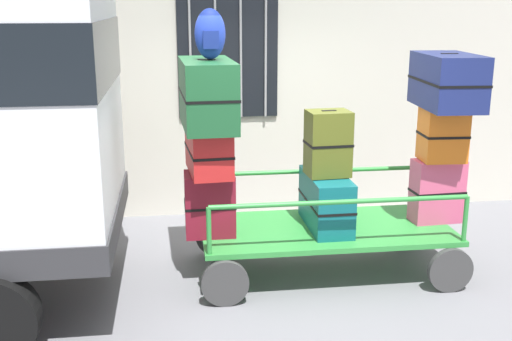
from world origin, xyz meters
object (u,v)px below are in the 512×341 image
suitcase_left_middle (209,150)px  suitcase_center_middle (443,134)px  suitcase_center_top (447,81)px  backpack (210,34)px  suitcase_midleft_bottom (326,201)px  suitcase_center_bottom (437,191)px  suitcase_left_top (207,94)px  suitcase_left_bottom (210,204)px  suitcase_midleft_middle (328,143)px  luggage_cart (325,235)px

suitcase_left_middle → suitcase_center_middle: (2.27, 0.01, 0.08)m
suitcase_center_top → backpack: size_ratio=2.11×
suitcase_center_middle → suitcase_center_top: bearing=-90.0°
suitcase_midleft_bottom → suitcase_center_bottom: bearing=0.3°
suitcase_left_top → backpack: 0.53m
suitcase_midleft_bottom → suitcase_left_middle: bearing=-178.5°
suitcase_center_bottom → suitcase_center_top: size_ratio=0.69×
suitcase_left_bottom → suitcase_midleft_middle: (1.14, 0.04, 0.54)m
suitcase_midleft_bottom → suitcase_center_bottom: suitcase_center_bottom is taller
suitcase_left_middle → suitcase_left_bottom: bearing=-90.0°
suitcase_midleft_middle → suitcase_center_bottom: bearing=1.0°
suitcase_midleft_bottom → suitcase_center_bottom: size_ratio=1.35×
suitcase_left_middle → suitcase_left_top: bearing=90.0°
suitcase_left_top → suitcase_midleft_bottom: bearing=1.4°
suitcase_left_bottom → suitcase_center_bottom: size_ratio=0.94×
suitcase_center_top → suitcase_center_middle: bearing=90.0°
suitcase_center_top → suitcase_midleft_middle: bearing=179.3°
suitcase_left_bottom → backpack: bearing=-29.9°
suitcase_midleft_bottom → backpack: (-1.10, -0.07, 1.60)m
suitcase_left_middle → backpack: bearing=-50.2°
suitcase_left_top → luggage_cart: bearing=0.2°
backpack → suitcase_center_middle: bearing=1.2°
suitcase_center_middle → suitcase_midleft_middle: bearing=179.5°
suitcase_left_middle → suitcase_center_top: (2.27, 0.00, 0.60)m
suitcase_center_top → backpack: 2.28m
suitcase_midleft_bottom → backpack: 1.95m
suitcase_midleft_middle → suitcase_center_top: suitcase_center_top is taller
suitcase_left_top → suitcase_left_middle: bearing=-90.0°
suitcase_left_bottom → suitcase_midleft_bottom: (1.14, 0.05, -0.04)m
suitcase_center_bottom → suitcase_center_middle: size_ratio=1.22×
suitcase_center_middle → suitcase_center_top: (0.00, -0.00, 0.52)m
suitcase_midleft_bottom → suitcase_center_middle: (1.14, -0.02, 0.63)m
luggage_cart → suitcase_left_top: suitcase_left_top is taller
suitcase_center_middle → suitcase_midleft_bottom: bearing=178.8°
suitcase_midleft_bottom → suitcase_center_top: suitcase_center_top is taller
suitcase_midleft_middle → suitcase_left_bottom: bearing=-178.1°
suitcase_left_middle → suitcase_center_bottom: bearing=0.9°
suitcase_left_middle → backpack: size_ratio=1.74×
suitcase_center_bottom → suitcase_center_top: suitcase_center_top is taller
suitcase_left_bottom → backpack: size_ratio=1.37×
suitcase_center_bottom → backpack: (-2.24, -0.07, 1.55)m
suitcase_left_top → suitcase_center_bottom: size_ratio=1.61×
suitcase_midleft_bottom → suitcase_center_top: 1.62m
suitcase_midleft_middle → suitcase_center_top: (1.14, -0.01, 0.57)m
suitcase_midleft_bottom → suitcase_left_top: bearing=-178.6°
luggage_cart → suitcase_left_middle: bearing=-179.8°
luggage_cart → suitcase_center_top: 1.88m
suitcase_midleft_bottom → suitcase_left_bottom: bearing=-177.5°
backpack → suitcase_left_top: bearing=129.2°
backpack → suitcase_center_bottom: bearing=1.9°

